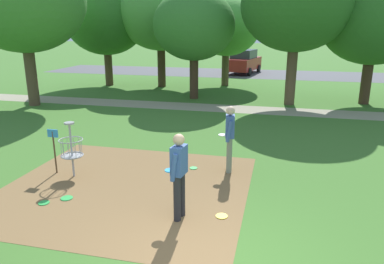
{
  "coord_description": "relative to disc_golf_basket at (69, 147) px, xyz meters",
  "views": [
    {
      "loc": [
        0.89,
        -4.82,
        3.6
      ],
      "look_at": [
        -1.21,
        3.95,
        1.0
      ],
      "focal_mm": 34.34,
      "sensor_mm": 36.0,
      "label": 1
    }
  ],
  "objects": [
    {
      "name": "frisbee_mid_grass",
      "position": [
        0.22,
        -1.48,
        -0.74
      ],
      "size": [
        0.23,
        0.23,
        0.02
      ],
      "primitive_type": "cylinder",
      "color": "green",
      "rests_on": "ground"
    },
    {
      "name": "tree_far_right",
      "position": [
        -2.2,
        14.02,
        3.53
      ],
      "size": [
        4.99,
        4.99,
        6.42
      ],
      "color": "#422D1E",
      "rests_on": "ground"
    },
    {
      "name": "parked_car_leftmost",
      "position": [
        2.01,
        21.92,
        0.17
      ],
      "size": [
        2.6,
        4.47,
        1.84
      ],
      "color": "maroon",
      "rests_on": "ground"
    },
    {
      "name": "tree_near_right",
      "position": [
        5.4,
        10.31,
        3.78
      ],
      "size": [
        4.95,
        4.95,
        6.66
      ],
      "color": "brown",
      "rests_on": "ground"
    },
    {
      "name": "player_foreground_watching",
      "position": [
        3.77,
        1.23,
        0.21
      ],
      "size": [
        0.42,
        0.49,
        1.71
      ],
      "color": "slate",
      "rests_on": "ground"
    },
    {
      "name": "gravel_path",
      "position": [
        4.02,
        8.67,
        -0.75
      ],
      "size": [
        40.0,
        1.61,
        0.0
      ],
      "primitive_type": "cube",
      "color": "gray",
      "rests_on": "ground"
    },
    {
      "name": "tree_mid_left",
      "position": [
        -5.61,
        13.78,
        3.18
      ],
      "size": [
        4.86,
        4.86,
        6.02
      ],
      "color": "#4C3823",
      "rests_on": "ground"
    },
    {
      "name": "dirt_tee_pad",
      "position": [
        1.59,
        -0.32,
        -0.75
      ],
      "size": [
        5.58,
        5.21,
        0.01
      ],
      "primitive_type": "cube",
      "color": "brown",
      "rests_on": "ground"
    },
    {
      "name": "frisbee_far_left",
      "position": [
        2.85,
        1.19,
        -0.74
      ],
      "size": [
        0.21,
        0.21,
        0.02
      ],
      "primitive_type": "cylinder",
      "color": "green",
      "rests_on": "ground"
    },
    {
      "name": "player_throwing",
      "position": [
        3.17,
        -1.39,
        0.21
      ],
      "size": [
        0.42,
        0.49,
        1.71
      ],
      "color": "#232328",
      "rests_on": "ground"
    },
    {
      "name": "tree_mid_center",
      "position": [
        0.62,
        10.71,
        2.88
      ],
      "size": [
        4.05,
        4.05,
        5.37
      ],
      "color": "#422D1E",
      "rests_on": "ground"
    },
    {
      "name": "tree_far_left",
      "position": [
        1.53,
        15.4,
        2.81
      ],
      "size": [
        4.13,
        4.13,
        5.34
      ],
      "color": "brown",
      "rests_on": "ground"
    },
    {
      "name": "parking_lot_strip",
      "position": [
        4.02,
        21.82,
        -0.75
      ],
      "size": [
        36.0,
        6.0,
        0.01
      ],
      "primitive_type": "cube",
      "color": "#4C4C51",
      "rests_on": "ground"
    },
    {
      "name": "frisbee_scattered_b",
      "position": [
        0.57,
        -1.17,
        -0.74
      ],
      "size": [
        0.26,
        0.26,
        0.02
      ],
      "primitive_type": "cylinder",
      "color": "green",
      "rests_on": "ground"
    },
    {
      "name": "disc_golf_basket",
      "position": [
        0.0,
        0.0,
        0.0
      ],
      "size": [
        0.98,
        0.58,
        1.39
      ],
      "color": "#9E9EA3",
      "rests_on": "ground"
    },
    {
      "name": "tree_near_left",
      "position": [
        8.91,
        11.31,
        3.14
      ],
      "size": [
        4.82,
        4.82,
        5.96
      ],
      "color": "#422D1E",
      "rests_on": "ground"
    },
    {
      "name": "frisbee_by_tee",
      "position": [
        3.97,
        -1.16,
        -0.74
      ],
      "size": [
        0.24,
        0.24,
        0.02
      ],
      "primitive_type": "cylinder",
      "color": "gold",
      "rests_on": "ground"
    }
  ]
}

